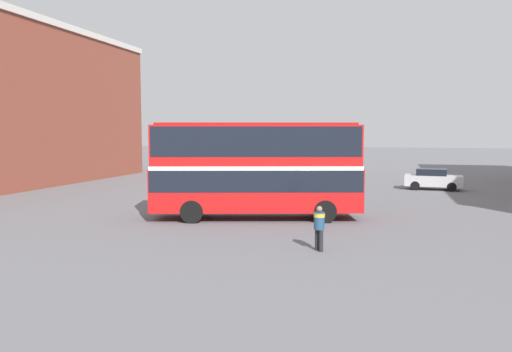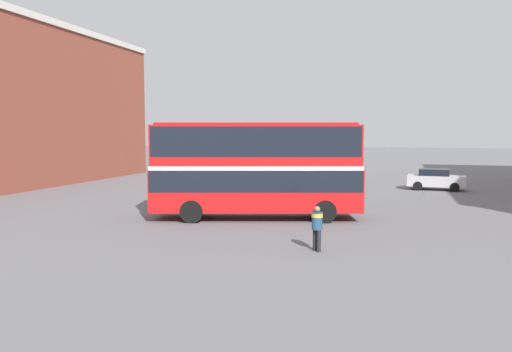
{
  "view_description": "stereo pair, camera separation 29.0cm",
  "coord_description": "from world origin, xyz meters",
  "px_view_note": "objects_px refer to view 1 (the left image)",
  "views": [
    {
      "loc": [
        4.55,
        -23.84,
        4.21
      ],
      "look_at": [
        -1.5,
        -0.53,
        2.1
      ],
      "focal_mm": 35.0,
      "sensor_mm": 36.0,
      "label": 1
    },
    {
      "loc": [
        4.83,
        -23.77,
        4.21
      ],
      "look_at": [
        -1.5,
        -0.53,
        2.1
      ],
      "focal_mm": 35.0,
      "sensor_mm": 36.0,
      "label": 2
    }
  ],
  "objects_px": {
    "double_decker_bus": "(256,164)",
    "pedestrian_foreground": "(319,224)",
    "parked_car_kerb_far": "(433,179)",
    "parked_car_kerb_near": "(261,176)"
  },
  "relations": [
    {
      "from": "parked_car_kerb_near",
      "to": "parked_car_kerb_far",
      "type": "bearing_deg",
      "value": 167.87
    },
    {
      "from": "double_decker_bus",
      "to": "pedestrian_foreground",
      "type": "xyz_separation_m",
      "value": [
        3.84,
        -5.87,
        -1.69
      ]
    },
    {
      "from": "double_decker_bus",
      "to": "parked_car_kerb_near",
      "type": "xyz_separation_m",
      "value": [
        -3.36,
        14.63,
        -1.92
      ]
    },
    {
      "from": "pedestrian_foreground",
      "to": "parked_car_kerb_far",
      "type": "xyz_separation_m",
      "value": [
        5.66,
        21.11,
        -0.2
      ]
    },
    {
      "from": "pedestrian_foreground",
      "to": "parked_car_kerb_near",
      "type": "height_order",
      "value": "pedestrian_foreground"
    },
    {
      "from": "double_decker_bus",
      "to": "parked_car_kerb_far",
      "type": "distance_m",
      "value": 18.06
    },
    {
      "from": "double_decker_bus",
      "to": "parked_car_kerb_near",
      "type": "relative_size",
      "value": 2.43
    },
    {
      "from": "pedestrian_foreground",
      "to": "parked_car_kerb_far",
      "type": "relative_size",
      "value": 0.39
    },
    {
      "from": "parked_car_kerb_near",
      "to": "parked_car_kerb_far",
      "type": "height_order",
      "value": "parked_car_kerb_far"
    },
    {
      "from": "pedestrian_foreground",
      "to": "parked_car_kerb_far",
      "type": "bearing_deg",
      "value": -149.43
    }
  ]
}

